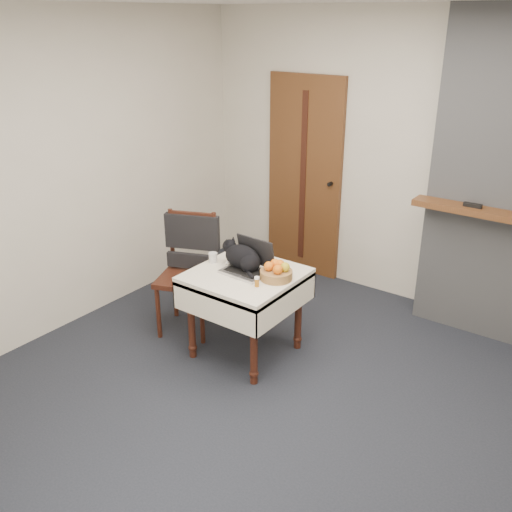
# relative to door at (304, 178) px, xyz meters

# --- Properties ---
(ground) EXTENTS (4.50, 4.50, 0.00)m
(ground) POSITION_rel_door_xyz_m (1.20, -1.97, -1.00)
(ground) COLOR black
(ground) RESTS_ON ground
(room_shell) EXTENTS (4.52, 4.01, 2.61)m
(room_shell) POSITION_rel_door_xyz_m (1.20, -1.51, 0.76)
(room_shell) COLOR beige
(room_shell) RESTS_ON ground
(door) EXTENTS (0.82, 0.10, 2.00)m
(door) POSITION_rel_door_xyz_m (0.00, 0.00, 0.00)
(door) COLOR brown
(door) RESTS_ON ground
(side_table) EXTENTS (0.78, 0.78, 0.70)m
(side_table) POSITION_rel_door_xyz_m (0.50, -1.65, -0.41)
(side_table) COLOR #3C1A10
(side_table) RESTS_ON ground
(laptop) EXTENTS (0.35, 0.30, 0.25)m
(laptop) POSITION_rel_door_xyz_m (0.50, -1.60, -0.24)
(laptop) COLOR #B7B7BC
(laptop) RESTS_ON side_table
(cat) EXTENTS (0.43, 0.26, 0.22)m
(cat) POSITION_rel_door_xyz_m (0.44, -1.60, -0.21)
(cat) COLOR black
(cat) RESTS_ON side_table
(cream_jar) EXTENTS (0.07, 0.07, 0.08)m
(cream_jar) POSITION_rel_door_xyz_m (0.17, -1.64, -0.26)
(cream_jar) COLOR silver
(cream_jar) RESTS_ON side_table
(pill_bottle) EXTENTS (0.04, 0.04, 0.08)m
(pill_bottle) POSITION_rel_door_xyz_m (0.71, -1.79, -0.26)
(pill_bottle) COLOR #9C5C13
(pill_bottle) RESTS_ON side_table
(fruit_basket) EXTENTS (0.24, 0.24, 0.14)m
(fruit_basket) POSITION_rel_door_xyz_m (0.75, -1.60, -0.24)
(fruit_basket) COLOR #9E7240
(fruit_basket) RESTS_ON side_table
(desk_clutter) EXTENTS (0.13, 0.06, 0.01)m
(desk_clutter) POSITION_rel_door_xyz_m (0.63, -1.61, -0.30)
(desk_clutter) COLOR black
(desk_clutter) RESTS_ON side_table
(chair) EXTENTS (0.59, 0.58, 1.01)m
(chair) POSITION_rel_door_xyz_m (-0.16, -1.55, -0.36)
(chair) COLOR #3C1A10
(chair) RESTS_ON ground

